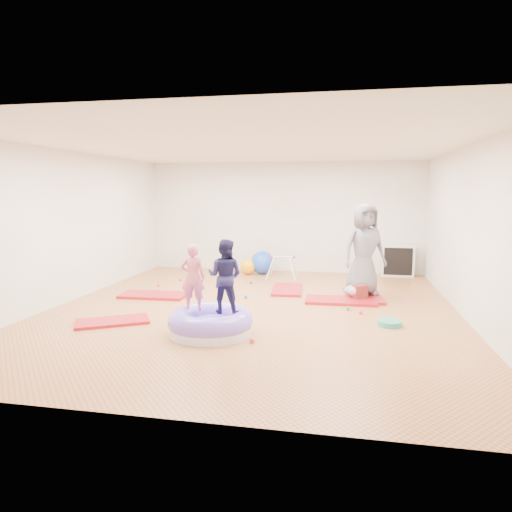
# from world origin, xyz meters

# --- Properties ---
(room) EXTENTS (7.01, 8.01, 2.81)m
(room) POSITION_xyz_m (0.00, 0.00, 1.40)
(room) COLOR #B2803E
(room) RESTS_ON ground
(gym_mat_front_left) EXTENTS (1.23, 1.04, 0.05)m
(gym_mat_front_left) POSITION_xyz_m (-2.00, -1.27, 0.02)
(gym_mat_front_left) COLOR maroon
(gym_mat_front_left) RESTS_ON ground
(gym_mat_mid_left) EXTENTS (1.30, 0.69, 0.05)m
(gym_mat_mid_left) POSITION_xyz_m (-2.10, 0.57, 0.03)
(gym_mat_mid_left) COLOR maroon
(gym_mat_mid_left) RESTS_ON ground
(gym_mat_center_back) EXTENTS (0.69, 1.24, 0.05)m
(gym_mat_center_back) POSITION_xyz_m (0.41, 1.61, 0.02)
(gym_mat_center_back) COLOR maroon
(gym_mat_center_back) RESTS_ON ground
(gym_mat_right) EXTENTS (1.32, 0.69, 0.05)m
(gym_mat_right) POSITION_xyz_m (1.52, 0.82, 0.03)
(gym_mat_right) COLOR maroon
(gym_mat_right) RESTS_ON ground
(gym_mat_rear_right) EXTENTS (0.79, 1.39, 0.06)m
(gym_mat_rear_right) POSITION_xyz_m (1.94, 1.31, 0.03)
(gym_mat_rear_right) COLOR maroon
(gym_mat_rear_right) RESTS_ON ground
(inflatable_cushion) EXTENTS (1.24, 1.24, 0.39)m
(inflatable_cushion) POSITION_xyz_m (-0.32, -1.50, 0.15)
(inflatable_cushion) COLOR silver
(inflatable_cushion) RESTS_ON ground
(child_pink) EXTENTS (0.39, 0.28, 0.98)m
(child_pink) POSITION_xyz_m (-0.62, -1.37, 0.85)
(child_pink) COLOR #DC677E
(child_pink) RESTS_ON inflatable_cushion
(child_navy) EXTENTS (0.56, 0.45, 1.07)m
(child_navy) POSITION_xyz_m (-0.12, -1.43, 0.89)
(child_navy) COLOR #1A1A46
(child_navy) RESTS_ON inflatable_cushion
(adult_caregiver) EXTENTS (1.03, 0.89, 1.77)m
(adult_caregiver) POSITION_xyz_m (1.94, 1.34, 0.94)
(adult_caregiver) COLOR slate
(adult_caregiver) RESTS_ON gym_mat_rear_right
(infant) EXTENTS (0.38, 0.38, 0.22)m
(infant) POSITION_xyz_m (1.76, 1.07, 0.17)
(infant) COLOR #82ABCA
(infant) RESTS_ON gym_mat_rear_right
(ball_pit_balls) EXTENTS (4.32, 4.06, 0.07)m
(ball_pit_balls) POSITION_xyz_m (-0.29, 0.46, 0.03)
(ball_pit_balls) COLOR blue
(ball_pit_balls) RESTS_ON ground
(exercise_ball_blue) EXTENTS (0.58, 0.58, 0.58)m
(exercise_ball_blue) POSITION_xyz_m (-0.45, 3.44, 0.29)
(exercise_ball_blue) COLOR blue
(exercise_ball_blue) RESTS_ON ground
(exercise_ball_orange) EXTENTS (0.40, 0.40, 0.40)m
(exercise_ball_orange) POSITION_xyz_m (-0.79, 3.31, 0.20)
(exercise_ball_orange) COLOR #FEA907
(exercise_ball_orange) RESTS_ON ground
(infant_play_gym) EXTENTS (0.72, 0.68, 0.55)m
(infant_play_gym) POSITION_xyz_m (0.14, 2.84, 0.37)
(infant_play_gym) COLOR silver
(infant_play_gym) RESTS_ON ground
(cube_shelf) EXTENTS (0.77, 0.38, 0.77)m
(cube_shelf) POSITION_xyz_m (2.84, 3.79, 0.38)
(cube_shelf) COLOR silver
(cube_shelf) RESTS_ON ground
(balance_disc) EXTENTS (0.37, 0.37, 0.08)m
(balance_disc) POSITION_xyz_m (2.27, -0.59, 0.04)
(balance_disc) COLOR teal
(balance_disc) RESTS_ON ground
(backpack) EXTENTS (0.31, 0.28, 0.30)m
(backpack) POSITION_xyz_m (1.87, 0.97, 0.15)
(backpack) COLOR #B2261A
(backpack) RESTS_ON ground
(yellow_toy) EXTENTS (0.22, 0.22, 0.03)m
(yellow_toy) POSITION_xyz_m (-0.87, -1.31, 0.02)
(yellow_toy) COLOR #FEFF00
(yellow_toy) RESTS_ON ground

